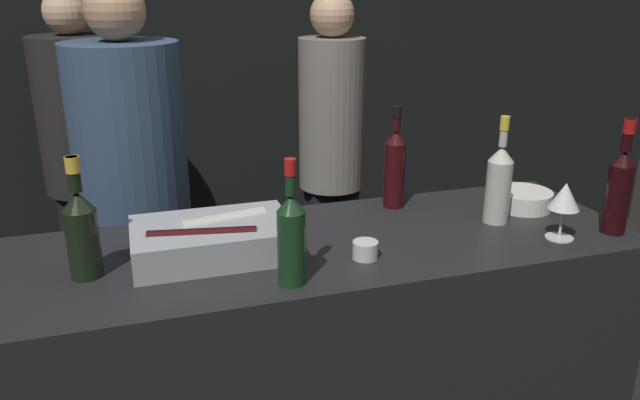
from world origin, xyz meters
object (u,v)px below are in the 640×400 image
at_px(person_in_hoodie, 85,156).
at_px(person_grey_polo, 135,202).
at_px(champagne_bottle, 81,230).
at_px(bowl_white, 523,199).
at_px(red_wine_bottle_tall, 619,187).
at_px(rose_wine_bottle, 499,182).
at_px(wine_glass, 565,198).
at_px(person_blond_tee, 331,151).
at_px(red_wine_bottle_black_foil, 395,166).
at_px(red_wine_bottle_burgundy, 291,236).
at_px(ice_bin_with_bottles, 213,238).
at_px(candle_votive, 365,250).

relative_size(person_in_hoodie, person_grey_polo, 0.98).
bearing_deg(champagne_bottle, bowl_white, 4.36).
bearing_deg(red_wine_bottle_tall, rose_wine_bottle, 148.31).
height_order(wine_glass, person_blond_tee, person_blond_tee).
bearing_deg(red_wine_bottle_black_foil, red_wine_bottle_burgundy, -136.89).
bearing_deg(person_blond_tee, rose_wine_bottle, -107.91).
height_order(champagne_bottle, person_blond_tee, person_blond_tee).
xyz_separation_m(red_wine_bottle_tall, red_wine_bottle_burgundy, (-1.02, -0.03, -0.02)).
bearing_deg(champagne_bottle, person_grey_polo, 80.12).
bearing_deg(wine_glass, red_wine_bottle_burgundy, -177.15).
bearing_deg(red_wine_bottle_burgundy, bowl_white, 18.84).
relative_size(ice_bin_with_bottles, wine_glass, 2.52).
relative_size(bowl_white, person_in_hoodie, 0.11).
bearing_deg(red_wine_bottle_tall, wine_glass, 177.95).
xyz_separation_m(red_wine_bottle_burgundy, person_grey_polo, (-0.37, 0.96, -0.20)).
relative_size(ice_bin_with_bottles, person_grey_polo, 0.24).
bearing_deg(ice_bin_with_bottles, red_wine_bottle_black_foil, 18.31).
relative_size(ice_bin_with_bottles, candle_votive, 6.14).
distance_m(red_wine_bottle_black_foil, rose_wine_bottle, 0.34).
xyz_separation_m(rose_wine_bottle, champagne_bottle, (-1.22, -0.02, -0.00)).
xyz_separation_m(bowl_white, wine_glass, (-0.05, -0.26, 0.10)).
relative_size(bowl_white, person_blond_tee, 0.11).
height_order(wine_glass, red_wine_bottle_burgundy, red_wine_bottle_burgundy).
relative_size(champagne_bottle, red_wine_bottle_burgundy, 0.98).
xyz_separation_m(bowl_white, red_wine_bottle_burgundy, (-0.88, -0.30, 0.10)).
relative_size(red_wine_bottle_tall, person_grey_polo, 0.19).
xyz_separation_m(red_wine_bottle_tall, champagne_bottle, (-1.52, 0.16, -0.02)).
height_order(ice_bin_with_bottles, red_wine_bottle_black_foil, red_wine_bottle_black_foil).
distance_m(candle_votive, red_wine_bottle_burgundy, 0.27).
height_order(bowl_white, red_wine_bottle_black_foil, red_wine_bottle_black_foil).
relative_size(bowl_white, rose_wine_bottle, 0.57).
bearing_deg(person_grey_polo, person_in_hoodie, -86.72).
xyz_separation_m(champagne_bottle, person_grey_polo, (0.13, 0.76, -0.20)).
bearing_deg(candle_votive, ice_bin_with_bottles, 159.74).
bearing_deg(wine_glass, champagne_bottle, 173.42).
height_order(bowl_white, person_blond_tee, person_blond_tee).
xyz_separation_m(champagne_bottle, person_blond_tee, (1.09, 1.29, -0.22)).
relative_size(ice_bin_with_bottles, rose_wine_bottle, 1.28).
height_order(candle_votive, person_blond_tee, person_blond_tee).
relative_size(wine_glass, person_blond_tee, 0.10).
xyz_separation_m(red_wine_bottle_black_foil, champagne_bottle, (-0.97, -0.25, -0.01)).
height_order(rose_wine_bottle, person_in_hoodie, person_in_hoodie).
relative_size(candle_votive, person_in_hoodie, 0.04).
xyz_separation_m(ice_bin_with_bottles, person_in_hoodie, (-0.42, 1.54, -0.15)).
bearing_deg(candle_votive, bowl_white, 18.54).
distance_m(wine_glass, red_wine_bottle_burgundy, 0.83).
distance_m(candle_votive, red_wine_bottle_black_foil, 0.45).
bearing_deg(champagne_bottle, candle_votive, -8.75).
relative_size(red_wine_bottle_burgundy, person_blond_tee, 0.19).
distance_m(red_wine_bottle_black_foil, red_wine_bottle_burgundy, 0.65).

